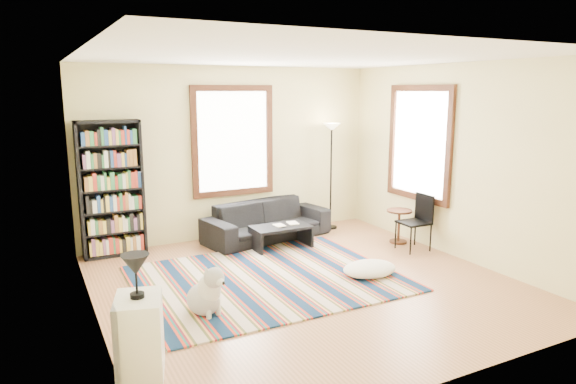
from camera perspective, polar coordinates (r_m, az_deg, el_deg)
name	(u,v)px	position (r m, az deg, el deg)	size (l,w,h in m)	color
floor	(306,287)	(6.65, 2.00, -10.52)	(5.00, 5.00, 0.10)	#B17650
ceiling	(308,52)	(6.20, 2.19, 15.25)	(5.00, 5.00, 0.10)	white
wall_back	(231,153)	(8.56, -6.31, 4.35)	(5.00, 0.10, 2.80)	beige
wall_front	(465,222)	(4.27, 19.09, -3.14)	(5.00, 0.10, 2.80)	beige
wall_left	(84,194)	(5.50, -21.75, -0.20)	(0.10, 5.00, 2.80)	beige
wall_right	(461,162)	(7.82, 18.64, 3.19)	(0.10, 5.00, 2.80)	beige
window_back	(233,141)	(8.46, -6.14, 5.64)	(1.20, 0.06, 1.60)	white
window_right	(419,143)	(8.32, 14.40, 5.26)	(0.06, 1.20, 1.60)	white
rug	(267,278)	(6.78, -2.34, -9.55)	(3.28, 2.62, 0.02)	#0D2342
sofa	(267,221)	(8.46, -2.34, -3.20)	(0.82, 2.11, 0.62)	black
bookshelf	(111,189)	(7.91, -19.04, 0.30)	(0.90, 0.30, 2.00)	black
coffee_table	(281,237)	(7.98, -0.81, -5.03)	(0.90, 0.50, 0.36)	black
book_a	(275,226)	(7.89, -1.47, -3.81)	(0.20, 0.15, 0.02)	beige
book_b	(288,224)	(8.04, -0.01, -3.52)	(0.16, 0.21, 0.02)	beige
floor_cushion	(369,269)	(6.95, 9.04, -8.42)	(0.75, 0.56, 0.19)	silver
floor_lamp	(331,177)	(9.02, 4.79, 1.72)	(0.30, 0.30, 1.86)	black
side_table	(399,226)	(8.44, 12.21, -3.75)	(0.40, 0.40, 0.54)	#412610
folding_chair	(414,223)	(8.07, 13.78, -3.33)	(0.42, 0.40, 0.86)	black
white_cabinet	(140,336)	(4.73, -16.15, -15.12)	(0.38, 0.50, 0.70)	white
table_lamp	(136,276)	(4.52, -16.53, -8.96)	(0.24, 0.24, 0.38)	black
dog	(203,289)	(5.77, -9.39, -10.60)	(0.41, 0.57, 0.57)	silver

